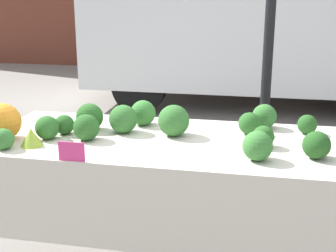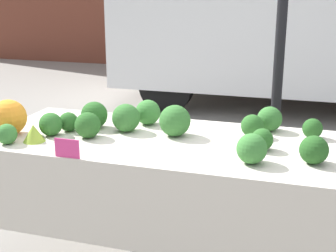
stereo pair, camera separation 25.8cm
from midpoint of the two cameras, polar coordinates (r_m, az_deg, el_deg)
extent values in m
cylinder|color=black|center=(3.29, 15.73, 9.42)|extent=(0.07, 0.07, 2.58)
cube|color=white|center=(7.01, 11.16, 14.50)|extent=(3.56, 2.22, 2.24)
cylinder|color=black|center=(6.43, 0.98, 4.91)|extent=(0.74, 0.22, 0.74)
cylinder|color=black|center=(8.17, 4.57, 7.34)|extent=(0.74, 0.22, 0.74)
cube|color=beige|center=(2.71, 2.73, -1.97)|extent=(2.13, 0.91, 0.03)
cube|color=beige|center=(2.40, -0.09, -10.68)|extent=(2.13, 0.01, 0.45)
cylinder|color=black|center=(3.55, -11.62, -4.75)|extent=(0.05, 0.05, 0.79)
sphere|color=orange|center=(2.87, -16.47, 0.98)|extent=(0.21, 0.21, 0.21)
cone|color=#93B238|center=(2.72, -13.48, -0.89)|extent=(0.13, 0.13, 0.10)
sphere|color=#285B23|center=(2.73, -7.11, 0.07)|extent=(0.15, 0.15, 0.15)
sphere|color=#2D6628|center=(2.81, -11.59, 0.18)|extent=(0.14, 0.14, 0.14)
sphere|color=#285B23|center=(2.80, 12.85, -0.01)|extent=(0.13, 0.13, 0.13)
sphere|color=#336B2D|center=(2.83, -2.56, 0.97)|extent=(0.17, 0.17, 0.17)
sphere|color=#285B23|center=(2.88, -9.54, 0.48)|extent=(0.12, 0.12, 0.12)
sphere|color=#387533|center=(2.37, 13.27, -2.76)|extent=(0.15, 0.15, 0.15)
sphere|color=#285B23|center=(2.58, 14.24, -1.65)|extent=(0.12, 0.12, 0.12)
sphere|color=#387533|center=(2.97, 0.01, 1.65)|extent=(0.16, 0.16, 0.16)
sphere|color=#23511E|center=(2.46, 20.28, -2.80)|extent=(0.14, 0.14, 0.14)
sphere|color=#336B2D|center=(2.74, 3.54, 0.61)|extent=(0.19, 0.19, 0.19)
sphere|color=#387533|center=(2.72, -16.53, -0.99)|extent=(0.12, 0.12, 0.12)
sphere|color=#23511E|center=(2.87, 19.69, -0.32)|extent=(0.12, 0.12, 0.12)
sphere|color=#336B2D|center=(2.94, 14.77, 0.81)|extent=(0.15, 0.15, 0.15)
sphere|color=#285B23|center=(2.92, -6.50, 1.32)|extent=(0.17, 0.17, 0.17)
cube|color=#E53D84|center=(2.43, -9.26, -2.76)|extent=(0.14, 0.01, 0.10)
camera|label=1|loc=(0.13, -87.24, 0.81)|focal=50.00mm
camera|label=2|loc=(0.13, 92.76, -0.81)|focal=50.00mm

